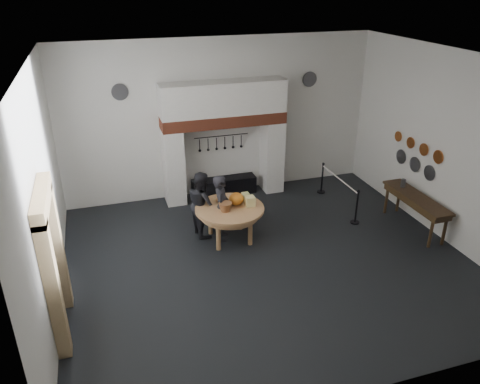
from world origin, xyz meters
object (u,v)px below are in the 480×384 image
object	(u,v)px
iron_range	(224,186)
side_table	(417,198)
work_table	(230,209)
barrier_post_far	(322,178)
barrier_post_near	(357,208)
visitor_near	(222,208)
visitor_far	(202,203)

from	to	relation	value
iron_range	side_table	size ratio (longest dim) A/B	0.86
work_table	side_table	size ratio (longest dim) A/B	0.76
iron_range	barrier_post_far	distance (m)	2.94
work_table	barrier_post_near	world-z (taller)	barrier_post_near
work_table	barrier_post_near	xyz separation A→B (m)	(3.39, -0.20, -0.39)
iron_range	visitor_near	world-z (taller)	visitor_near
visitor_near	barrier_post_near	xyz separation A→B (m)	(3.57, -0.29, -0.40)
visitor_near	visitor_far	bearing A→B (deg)	63.59
barrier_post_near	side_table	bearing A→B (deg)	-27.72
work_table	visitor_far	distance (m)	0.76
iron_range	barrier_post_near	bearing A→B (deg)	-44.45
barrier_post_near	visitor_far	bearing A→B (deg)	170.08
visitor_near	barrier_post_near	distance (m)	3.60
visitor_near	barrier_post_far	size ratio (longest dim) A/B	1.88
visitor_near	side_table	world-z (taller)	visitor_near
iron_range	visitor_far	size ratio (longest dim) A/B	1.14
work_table	visitor_near	world-z (taller)	visitor_near
side_table	barrier_post_far	world-z (taller)	same
visitor_far	side_table	distance (m)	5.41
visitor_near	barrier_post_near	world-z (taller)	visitor_near
work_table	visitor_far	bearing A→B (deg)	139.18
side_table	work_table	bearing A→B (deg)	169.48
barrier_post_far	work_table	bearing A→B (deg)	-152.05
side_table	barrier_post_far	xyz separation A→B (m)	(-1.27, 2.67, -0.42)
visitor_far	side_table	world-z (taller)	visitor_far
work_table	visitor_near	xyz separation A→B (m)	(-0.17, 0.09, 0.01)
visitor_near	iron_range	bearing A→B (deg)	2.00
work_table	visitor_far	size ratio (longest dim) A/B	1.01
barrier_post_near	visitor_near	bearing A→B (deg)	175.29
barrier_post_near	barrier_post_far	xyz separation A→B (m)	(0.00, 2.00, 0.00)
visitor_far	barrier_post_far	size ratio (longest dim) A/B	1.85
visitor_near	visitor_far	world-z (taller)	visitor_near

